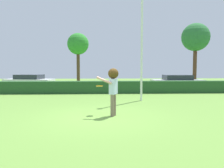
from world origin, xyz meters
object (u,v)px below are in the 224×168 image
object	(u,v)px
lamppost	(142,31)
willow_tree	(196,38)
maple_tree	(78,45)
person	(113,84)
frisbee	(99,86)
parked_car_silver	(177,82)
parked_car_white	(29,81)

from	to	relation	value
lamppost	willow_tree	bearing A→B (deg)	52.15
lamppost	willow_tree	xyz separation A→B (m)	(6.82, 8.78, 0.83)
lamppost	maple_tree	xyz separation A→B (m)	(-4.87, 13.22, 0.58)
person	lamppost	xyz separation A→B (m)	(1.80, 3.92, 2.68)
maple_tree	lamppost	bearing A→B (deg)	-69.76
frisbee	parked_car_silver	world-z (taller)	parked_car_silver
person	maple_tree	size ratio (longest dim) A/B	0.31
parked_car_silver	willow_tree	distance (m)	5.58
parked_car_white	maple_tree	size ratio (longest dim) A/B	0.77
willow_tree	person	bearing A→B (deg)	-124.17
maple_tree	willow_tree	distance (m)	12.51
lamppost	parked_car_white	distance (m)	12.05
parked_car_silver	willow_tree	world-z (taller)	willow_tree
frisbee	lamppost	world-z (taller)	lamppost
parked_car_white	maple_tree	bearing A→B (deg)	55.35
frisbee	parked_car_white	xyz separation A→B (m)	(-6.33, 11.28, -0.43)
lamppost	willow_tree	distance (m)	11.15
person	frisbee	xyz separation A→B (m)	(-0.53, 0.38, -0.09)
frisbee	lamppost	size ratio (longest dim) A/B	0.04
willow_tree	frisbee	bearing A→B (deg)	-126.60
parked_car_silver	lamppost	bearing A→B (deg)	-124.67
person	lamppost	world-z (taller)	lamppost
frisbee	maple_tree	size ratio (longest dim) A/B	0.05
person	willow_tree	xyz separation A→B (m)	(8.62, 12.70, 3.50)
maple_tree	parked_car_white	bearing A→B (deg)	-124.65
lamppost	parked_car_white	world-z (taller)	lamppost
parked_car_white	maple_tree	xyz separation A→B (m)	(3.78, 5.48, 3.79)
person	frisbee	size ratio (longest dim) A/B	6.70
person	parked_car_silver	distance (m)	11.57
maple_tree	person	bearing A→B (deg)	-79.83
parked_car_white	person	bearing A→B (deg)	-59.53
person	frisbee	world-z (taller)	person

